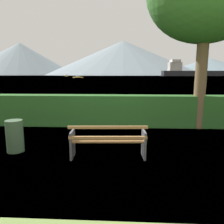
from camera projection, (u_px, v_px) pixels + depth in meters
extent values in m
plane|color=olive|center=(108.00, 157.00, 5.37)|extent=(1400.00, 1400.00, 0.00)
plane|color=#6B8EA3|center=(123.00, 76.00, 307.95)|extent=(620.00, 620.00, 0.00)
cube|color=#A0703F|center=(108.00, 142.00, 5.10)|extent=(1.84, 0.17, 0.04)
cube|color=#A0703F|center=(108.00, 139.00, 5.29)|extent=(1.84, 0.17, 0.04)
cube|color=#A0703F|center=(108.00, 137.00, 5.48)|extent=(1.84, 0.17, 0.04)
cube|color=#A0703F|center=(108.00, 138.00, 5.01)|extent=(1.84, 0.14, 0.06)
cube|color=#A0703F|center=(108.00, 127.00, 4.92)|extent=(1.84, 0.14, 0.06)
cube|color=#4C4C51|center=(72.00, 144.00, 5.29)|extent=(0.08, 0.51, 0.68)
cube|color=#4C4C51|center=(144.00, 144.00, 5.30)|extent=(0.08, 0.51, 0.68)
cube|color=#285B23|center=(114.00, 110.00, 8.56)|extent=(11.84, 0.76, 1.22)
cylinder|color=brown|center=(201.00, 79.00, 7.98)|extent=(0.42, 0.42, 3.76)
cylinder|color=#385138|center=(15.00, 136.00, 5.68)|extent=(0.44, 0.44, 0.85)
cube|color=#232328|center=(196.00, 73.00, 278.42)|extent=(87.59, 20.96, 6.69)
cube|color=beige|center=(175.00, 67.00, 275.69)|extent=(16.64, 12.84, 10.70)
cube|color=silver|center=(175.00, 61.00, 274.47)|extent=(12.10, 13.65, 3.34)
cube|color=gold|center=(78.00, 77.00, 130.16)|extent=(5.94, 6.10, 0.66)
cube|color=beige|center=(78.00, 76.00, 130.07)|extent=(2.65, 2.68, 0.42)
cube|color=gold|center=(67.00, 76.00, 213.90)|extent=(2.77, 7.86, 1.02)
cube|color=silver|center=(66.00, 75.00, 213.74)|extent=(1.74, 2.88, 0.82)
cone|color=gray|center=(21.00, 59.00, 597.95)|extent=(309.91, 309.91, 88.50)
cone|color=gray|center=(123.00, 58.00, 555.05)|extent=(398.09, 398.09, 87.31)
cone|color=slate|center=(209.00, 67.00, 585.40)|extent=(290.12, 290.12, 45.71)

